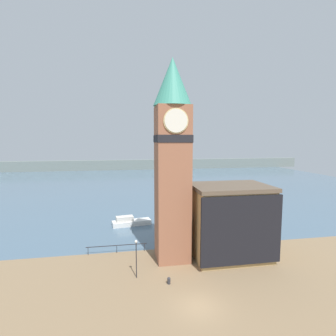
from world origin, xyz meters
name	(u,v)px	position (x,y,z in m)	size (l,w,h in m)	color
ground_plane	(198,307)	(0.00, 0.00, 0.00)	(160.00, 160.00, 0.00)	#846B4C
water	(141,182)	(0.00, 73.26, 0.00)	(160.00, 120.00, 0.00)	slate
far_shoreline	(135,165)	(0.00, 113.26, 2.50)	(180.00, 3.00, 5.00)	slate
pier_railing	(117,246)	(-7.56, 13.01, 0.93)	(8.10, 0.08, 1.09)	#232328
clock_tower	(172,155)	(-0.46, 10.15, 13.32)	(4.70, 4.70, 25.09)	#935B42
pier_building	(230,221)	(7.02, 9.41, 4.76)	(9.98, 7.33, 9.48)	tan
boat_near	(130,222)	(-5.45, 24.41, 0.63)	(7.08, 3.15, 1.71)	silver
mooring_bollard_near	(169,280)	(-1.97, 4.26, 0.40)	(0.37, 0.37, 0.74)	#2D2D33
lamp_post	(136,252)	(-5.29, 6.14, 2.98)	(0.32, 0.32, 4.32)	black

